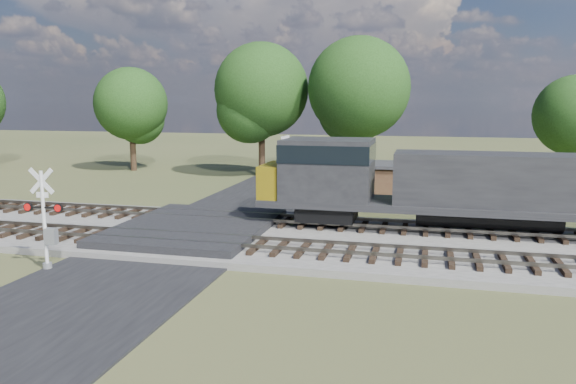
# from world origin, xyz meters

# --- Properties ---
(ground) EXTENTS (160.00, 160.00, 0.00)m
(ground) POSITION_xyz_m (0.00, 0.00, 0.00)
(ground) COLOR #404B28
(ground) RESTS_ON ground
(ballast_bed) EXTENTS (140.00, 10.00, 0.30)m
(ballast_bed) POSITION_xyz_m (10.00, 0.50, 0.15)
(ballast_bed) COLOR gray
(ballast_bed) RESTS_ON ground
(road) EXTENTS (7.00, 60.00, 0.08)m
(road) POSITION_xyz_m (0.00, 0.00, 0.04)
(road) COLOR black
(road) RESTS_ON ground
(crossing_panel) EXTENTS (7.00, 9.00, 0.62)m
(crossing_panel) POSITION_xyz_m (0.00, 0.50, 0.32)
(crossing_panel) COLOR #262628
(crossing_panel) RESTS_ON ground
(track_near) EXTENTS (140.00, 2.60, 0.33)m
(track_near) POSITION_xyz_m (3.12, -2.00, 0.41)
(track_near) COLOR black
(track_near) RESTS_ON ballast_bed
(track_far) EXTENTS (140.00, 2.60, 0.33)m
(track_far) POSITION_xyz_m (3.12, 3.00, 0.41)
(track_far) COLOR black
(track_far) RESTS_ON ballast_bed
(crossing_signal_near) EXTENTS (1.63, 0.36, 4.05)m
(crossing_signal_near) POSITION_xyz_m (-3.26, -6.14, 1.68)
(crossing_signal_near) COLOR silver
(crossing_signal_near) RESTS_ON ground
(crossing_signal_far) EXTENTS (1.52, 0.33, 3.76)m
(crossing_signal_far) POSITION_xyz_m (4.05, 8.56, 1.56)
(crossing_signal_far) COLOR silver
(crossing_signal_far) RESTS_ON ground
(equipment_shed) EXTENTS (4.02, 4.02, 2.64)m
(equipment_shed) POSITION_xyz_m (8.22, 11.17, 1.34)
(equipment_shed) COLOR #492D1F
(equipment_shed) RESTS_ON ground
(treeline) EXTENTS (81.71, 10.54, 11.57)m
(treeline) POSITION_xyz_m (7.14, 21.32, 6.87)
(treeline) COLOR black
(treeline) RESTS_ON ground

